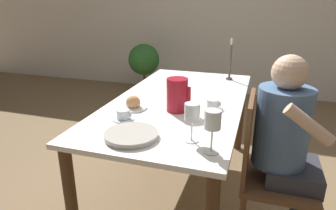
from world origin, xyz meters
name	(u,v)px	position (x,y,z in m)	size (l,w,h in m)	color
ground_plane	(178,187)	(0.00, 0.00, 0.00)	(20.00, 20.00, 0.00)	#7F6647
wall_back	(229,9)	(0.00, 2.75, 1.30)	(10.00, 0.06, 2.60)	silver
dining_table	(179,112)	(0.00, 0.00, 0.65)	(0.92, 1.78, 0.75)	white
chair_person_side	(266,171)	(0.64, -0.37, 0.50)	(0.42, 0.42, 0.94)	brown
person_seated	(287,139)	(0.73, -0.34, 0.70)	(0.39, 0.41, 1.18)	#33333D
red_pitcher	(177,95)	(0.05, -0.22, 0.86)	(0.16, 0.14, 0.22)	#A31423
wine_glass_water	(192,113)	(0.24, -0.62, 0.91)	(0.08, 0.08, 0.21)	white
wine_glass_juice	(213,122)	(0.36, -0.71, 0.91)	(0.08, 0.08, 0.22)	white
teacup_near_person	(123,115)	(-0.22, -0.47, 0.78)	(0.14, 0.14, 0.06)	silver
teacup_across	(213,105)	(0.27, -0.11, 0.78)	(0.14, 0.14, 0.06)	silver
serving_tray	(131,135)	(-0.07, -0.68, 0.77)	(0.29, 0.29, 0.03)	#B7B2A8
bread_plate	(133,104)	(-0.24, -0.27, 0.78)	(0.18, 0.18, 0.10)	silver
candlestick_tall	(230,64)	(0.28, 0.69, 0.90)	(0.06, 0.06, 0.37)	#4C4238
potted_plant	(144,63)	(-1.15, 2.14, 0.53)	(0.47, 0.47, 0.81)	beige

